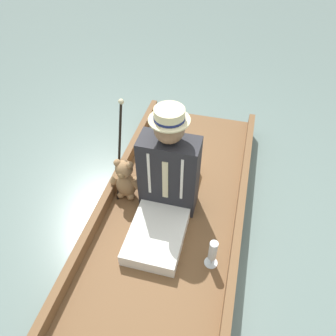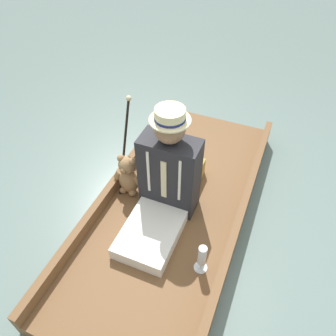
{
  "view_description": "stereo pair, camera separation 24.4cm",
  "coord_description": "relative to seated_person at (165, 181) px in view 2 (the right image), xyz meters",
  "views": [
    {
      "loc": [
        -0.39,
        1.74,
        2.29
      ],
      "look_at": [
        0.04,
        0.04,
        0.58
      ],
      "focal_mm": 35.0,
      "sensor_mm": 36.0,
      "label": 1
    },
    {
      "loc": [
        -0.62,
        1.66,
        2.29
      ],
      "look_at": [
        0.04,
        0.04,
        0.58
      ],
      "focal_mm": 35.0,
      "sensor_mm": 36.0,
      "label": 2
    }
  ],
  "objects": [
    {
      "name": "seat_cushion",
      "position": [
        0.05,
        -0.4,
        -0.26
      ],
      "size": [
        0.42,
        0.29,
        0.17
      ],
      "color": "#B7933D",
      "rests_on": "punt_boat"
    },
    {
      "name": "seated_person",
      "position": [
        0.0,
        0.0,
        0.0
      ],
      "size": [
        0.45,
        0.8,
        0.94
      ],
      "rotation": [
        0.0,
        0.0,
        -0.17
      ],
      "color": "white",
      "rests_on": "punt_boat"
    },
    {
      "name": "ground_plane",
      "position": [
        -0.04,
        -0.09,
        -0.49
      ],
      "size": [
        16.0,
        16.0,
        0.0
      ],
      "primitive_type": "plane",
      "color": "slate"
    },
    {
      "name": "walking_cane",
      "position": [
        0.43,
        -0.19,
        0.13
      ],
      "size": [
        0.04,
        0.34,
        0.81
      ],
      "color": "black",
      "rests_on": "punt_boat"
    },
    {
      "name": "teddy_bear",
      "position": [
        0.37,
        -0.08,
        -0.16
      ],
      "size": [
        0.28,
        0.16,
        0.4
      ],
      "color": "#9E754C",
      "rests_on": "punt_boat"
    },
    {
      "name": "wine_glass",
      "position": [
        -0.43,
        0.39,
        -0.19
      ],
      "size": [
        0.1,
        0.1,
        0.25
      ],
      "color": "silver",
      "rests_on": "punt_boat"
    },
    {
      "name": "punt_boat",
      "position": [
        -0.04,
        -0.09,
        -0.4
      ],
      "size": [
        1.15,
        2.62,
        0.25
      ],
      "color": "brown",
      "rests_on": "ground_plane"
    }
  ]
}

